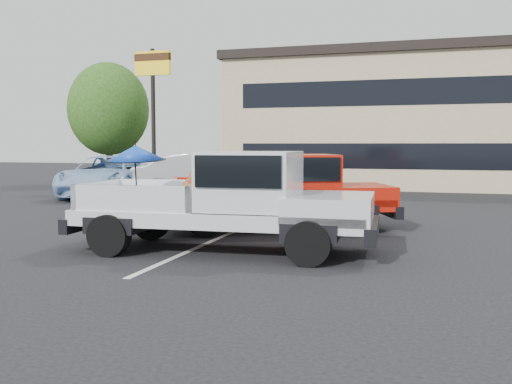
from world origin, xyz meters
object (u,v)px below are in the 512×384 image
Objects in this scene: tree_left at (108,109)px; motel_sign at (153,81)px; silver_sedan at (206,177)px; blue_suv at (107,176)px; red_pickup at (294,189)px; silver_pickup at (238,196)px.

motel_sign is at bearing -36.87° from tree_left.
blue_suv is at bearing 69.82° from silver_sedan.
motel_sign is at bearing 109.49° from red_pickup.
tree_left is at bearing 143.13° from motel_sign.
motel_sign is at bearing 63.93° from blue_suv.
red_pickup is (0.34, 3.02, -0.08)m from silver_pickup.
blue_suv is (-8.52, 9.29, -0.27)m from silver_pickup.
silver_sedan is at bearing -16.38° from blue_suv.
silver_sedan is (-4.68, 6.06, -0.12)m from red_pickup.
tree_left is 1.04× the size of silver_pickup.
tree_left reaches higher than silver_sedan.
silver_pickup is 1.13× the size of silver_sedan.
silver_pickup is 1.03× the size of blue_suv.
blue_suv is at bearing 128.89° from silver_pickup.
tree_left is (-4.00, 3.00, -0.92)m from motel_sign.
tree_left reaches higher than blue_suv.
tree_left is 7.26m from blue_suv.
silver_sedan is 4.18m from blue_suv.
blue_suv is at bearing -59.19° from tree_left.
motel_sign is 1.17× the size of silver_sedan.
tree_left is 17.36m from red_pickup.
motel_sign is 1.00× the size of tree_left.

